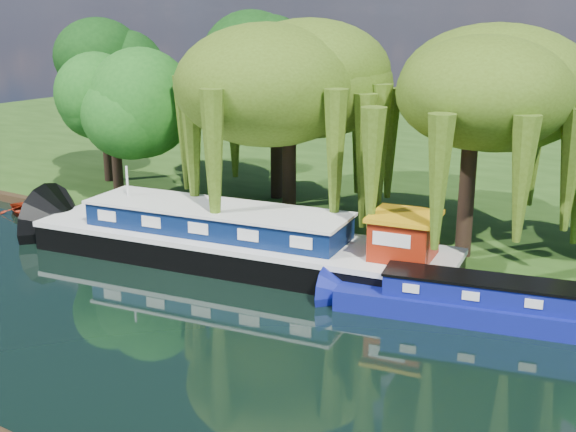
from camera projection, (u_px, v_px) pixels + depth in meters
The scene contains 12 objects.
ground at pixel (221, 341), 24.93m from camera, with size 120.00×120.00×0.00m, color black.
far_bank at pixel (509, 164), 52.37m from camera, with size 120.00×52.00×0.45m, color #204011.
dutch_barge at pixel (241, 242), 32.29m from camera, with size 20.06×7.34×4.14m.
narrowboat at pixel (502, 307), 26.22m from camera, with size 12.37×4.76×1.78m.
red_dinghy at pixel (29, 215), 40.21m from camera, with size 2.52×3.53×0.73m, color maroon.
willow_left at pixel (289, 86), 34.77m from camera, with size 8.11×8.11×9.72m.
willow_right at pixel (473, 106), 30.45m from camera, with size 7.53×7.53×9.17m.
tree_far_left at pixel (113, 102), 39.54m from camera, with size 5.18×5.18×8.35m.
tree_far_back at pixel (103, 80), 44.70m from camera, with size 5.42×5.42×9.12m.
tree_far_mid at pixel (276, 83), 40.42m from camera, with size 5.90×5.90×9.65m.
lamppost at pixel (372, 208), 32.50m from camera, with size 0.36×0.36×2.56m.
mooring_posts at pixel (329, 248), 31.72m from camera, with size 19.16×0.16×1.00m.
Camera 1 is at (14.25, -17.90, 11.05)m, focal length 45.00 mm.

